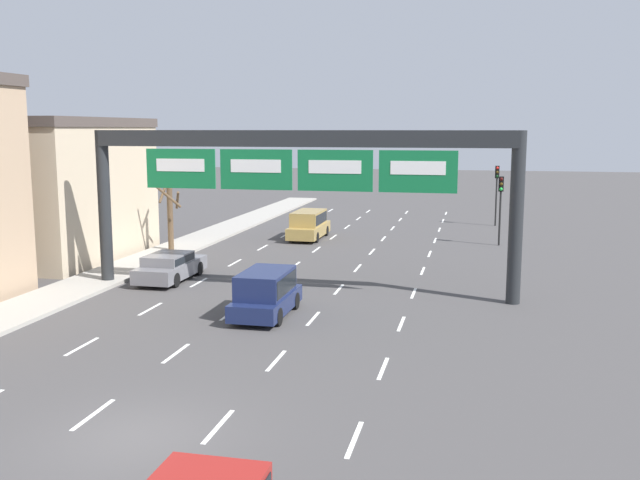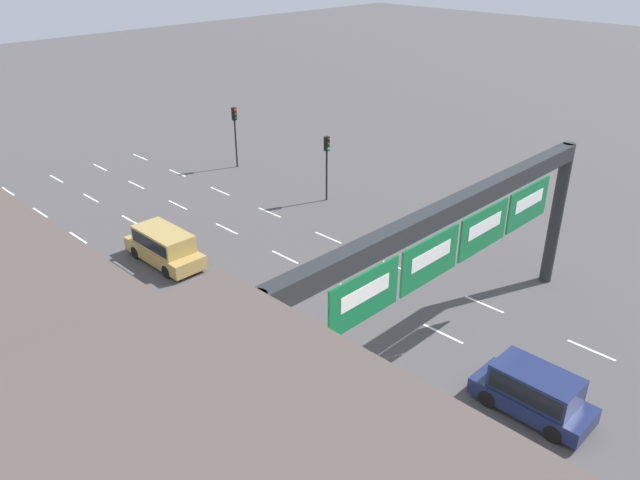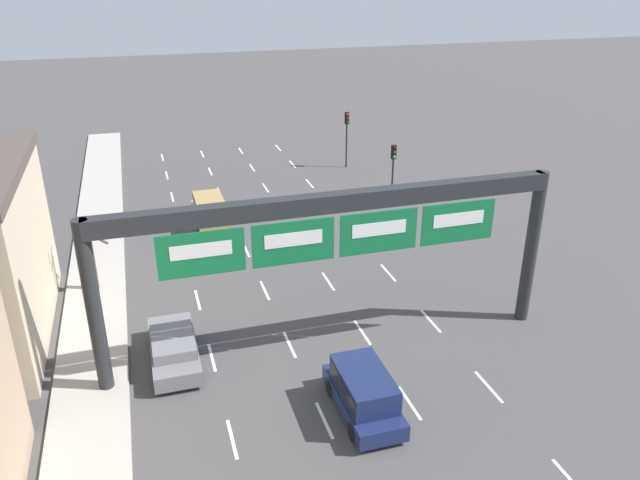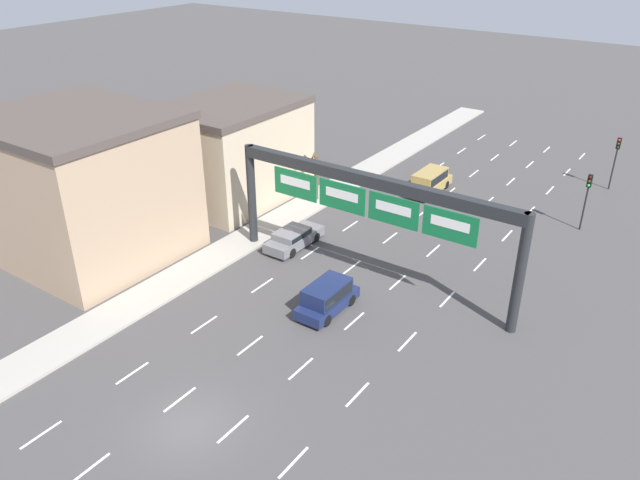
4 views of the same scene
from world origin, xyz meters
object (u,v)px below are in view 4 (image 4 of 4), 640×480
at_px(suv_navy, 327,296).
at_px(traffic_light_near_gantry, 617,153).
at_px(sign_gantry, 370,200).
at_px(car_grey, 293,237).
at_px(tree_bare_closest, 316,174).
at_px(suv_gold, 430,181).
at_px(traffic_light_mid_block, 588,191).

bearing_deg(suv_navy, traffic_light_near_gantry, 72.17).
height_order(sign_gantry, car_grey, sign_gantry).
height_order(sign_gantry, tree_bare_closest, sign_gantry).
height_order(car_grey, traffic_light_near_gantry, traffic_light_near_gantry).
xyz_separation_m(sign_gantry, traffic_light_near_gantry, (8.83, 23.95, -2.31)).
distance_m(suv_gold, tree_bare_closest, 9.42).
height_order(car_grey, suv_navy, suv_navy).
height_order(traffic_light_near_gantry, traffic_light_mid_block, traffic_light_near_gantry).
bearing_deg(car_grey, suv_gold, 76.41).
bearing_deg(tree_bare_closest, sign_gantry, -40.75).
relative_size(car_grey, traffic_light_mid_block, 1.10).
distance_m(sign_gantry, traffic_light_mid_block, 17.47).
xyz_separation_m(suv_navy, tree_bare_closest, (-9.43, 12.34, 1.24)).
bearing_deg(car_grey, traffic_light_near_gantry, 56.31).
xyz_separation_m(car_grey, traffic_light_mid_block, (15.28, 13.78, 2.31)).
bearing_deg(suv_gold, sign_gantry, -78.40).
height_order(sign_gantry, traffic_light_near_gantry, sign_gantry).
xyz_separation_m(sign_gantry, tree_bare_closest, (-9.62, 8.28, -3.24)).
xyz_separation_m(suv_navy, traffic_light_near_gantry, (9.01, 28.01, 2.17)).
bearing_deg(suv_navy, traffic_light_mid_block, 64.44).
bearing_deg(traffic_light_mid_block, suv_navy, -115.56).
height_order(suv_gold, traffic_light_mid_block, traffic_light_mid_block).
distance_m(sign_gantry, suv_gold, 15.89).
bearing_deg(traffic_light_near_gantry, suv_gold, -142.88).
height_order(traffic_light_mid_block, tree_bare_closest, traffic_light_mid_block).
bearing_deg(traffic_light_near_gantry, traffic_light_mid_block, -89.77).
bearing_deg(traffic_light_mid_block, traffic_light_near_gantry, 90.23).
bearing_deg(suv_gold, traffic_light_near_gantry, 37.12).
distance_m(car_grey, tree_bare_closest, 8.03).
distance_m(car_grey, suv_navy, 8.08).
xyz_separation_m(traffic_light_near_gantry, traffic_light_mid_block, (0.04, -9.09, -0.12)).
height_order(car_grey, tree_bare_closest, tree_bare_closest).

